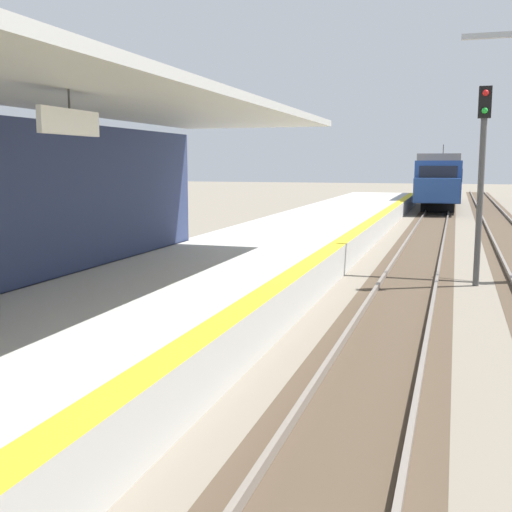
# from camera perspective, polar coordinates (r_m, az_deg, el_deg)

# --- Properties ---
(station_platform) EXTENTS (5.00, 80.00, 0.91)m
(station_platform) POSITION_cam_1_polar(r_m,az_deg,el_deg) (13.54, -6.89, -3.61)
(station_platform) COLOR #B7B5AD
(station_platform) RESTS_ON ground
(track_pair_nearest_platform) EXTENTS (2.34, 120.00, 0.16)m
(track_pair_nearest_platform) POSITION_cam_1_polar(r_m,az_deg,el_deg) (16.40, 13.33, -3.10)
(track_pair_nearest_platform) COLOR #4C3D2D
(track_pair_nearest_platform) RESTS_ON ground
(approaching_train) EXTENTS (2.93, 19.60, 4.76)m
(approaching_train) POSITION_cam_1_polar(r_m,az_deg,el_deg) (50.22, 16.37, 6.81)
(approaching_train) COLOR navy
(approaching_train) RESTS_ON ground
(rail_signal_post) EXTENTS (0.32, 0.34, 5.20)m
(rail_signal_post) POSITION_cam_1_polar(r_m,az_deg,el_deg) (17.60, 19.71, 7.71)
(rail_signal_post) COLOR #4C4C4C
(rail_signal_post) RESTS_ON ground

